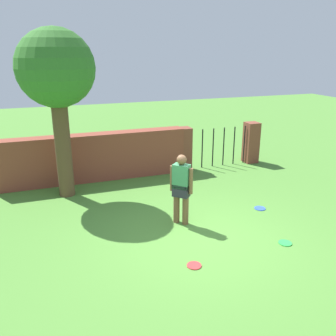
% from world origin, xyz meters
% --- Properties ---
extents(ground_plane, '(40.00, 40.00, 0.00)m').
position_xyz_m(ground_plane, '(0.00, 0.00, 0.00)').
color(ground_plane, '#4C8433').
extents(brick_wall, '(5.57, 0.50, 1.42)m').
position_xyz_m(brick_wall, '(-1.50, 4.29, 0.71)').
color(brick_wall, brown).
rests_on(brick_wall, ground).
extents(tree, '(1.94, 1.94, 4.30)m').
position_xyz_m(tree, '(-2.39, 3.36, 3.22)').
color(tree, brown).
rests_on(tree, ground).
extents(person, '(0.41, 0.41, 1.62)m').
position_xyz_m(person, '(-0.10, 0.76, 0.90)').
color(person, brown).
rests_on(person, ground).
extents(fence_gate, '(2.96, 0.44, 1.40)m').
position_xyz_m(fence_gate, '(2.64, 4.29, 0.70)').
color(fence_gate, brown).
rests_on(fence_gate, ground).
extents(frisbee_blue, '(0.27, 0.27, 0.02)m').
position_xyz_m(frisbee_blue, '(2.03, 0.81, 0.01)').
color(frisbee_blue, blue).
rests_on(frisbee_blue, ground).
extents(frisbee_red, '(0.27, 0.27, 0.02)m').
position_xyz_m(frisbee_red, '(-0.51, -0.93, 0.01)').
color(frisbee_red, red).
rests_on(frisbee_red, ground).
extents(frisbee_green, '(0.27, 0.27, 0.02)m').
position_xyz_m(frisbee_green, '(1.57, -0.81, 0.01)').
color(frisbee_green, green).
rests_on(frisbee_green, ground).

